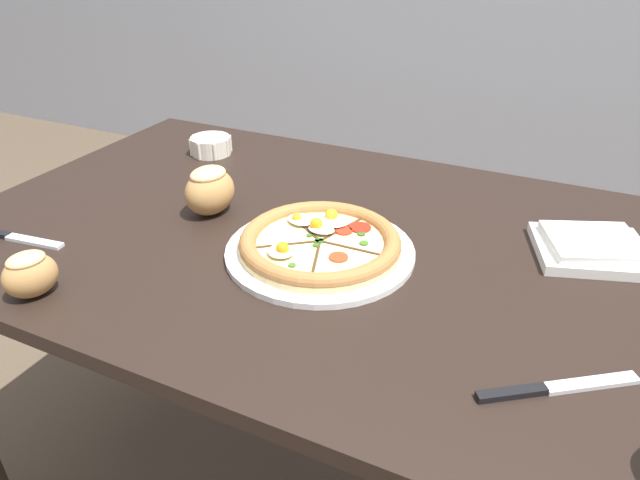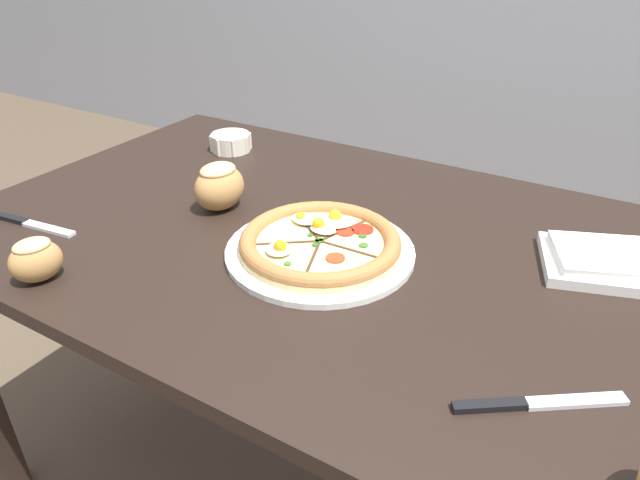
{
  "view_description": "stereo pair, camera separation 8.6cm",
  "coord_description": "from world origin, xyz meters",
  "px_view_note": "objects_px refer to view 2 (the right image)",
  "views": [
    {
      "loc": [
        0.41,
        -0.9,
        1.33
      ],
      "look_at": [
        0.01,
        -0.07,
        0.8
      ],
      "focal_mm": 32.0,
      "sensor_mm": 36.0,
      "label": 1
    },
    {
      "loc": [
        0.48,
        -0.86,
        1.33
      ],
      "look_at": [
        0.01,
        -0.07,
        0.8
      ],
      "focal_mm": 32.0,
      "sensor_mm": 36.0,
      "label": 2
    }
  ],
  "objects_px": {
    "dining_table": "(332,275)",
    "ramekin_bowl": "(231,142)",
    "knife_main": "(31,224)",
    "knife_spare": "(537,403)",
    "napkin_folded": "(601,261)",
    "bread_piece_near": "(219,185)",
    "bread_piece_far": "(35,259)",
    "pizza": "(320,244)"
  },
  "relations": [
    {
      "from": "dining_table",
      "to": "ramekin_bowl",
      "type": "distance_m",
      "value": 0.56
    },
    {
      "from": "dining_table",
      "to": "bread_piece_near",
      "type": "height_order",
      "value": "bread_piece_near"
    },
    {
      "from": "pizza",
      "to": "bread_piece_far",
      "type": "bearing_deg",
      "value": -139.01
    },
    {
      "from": "bread_piece_near",
      "to": "knife_spare",
      "type": "xyz_separation_m",
      "value": [
        0.72,
        -0.24,
        -0.05
      ]
    },
    {
      "from": "napkin_folded",
      "to": "knife_spare",
      "type": "relative_size",
      "value": 1.21
    },
    {
      "from": "napkin_folded",
      "to": "knife_spare",
      "type": "distance_m",
      "value": 0.4
    },
    {
      "from": "pizza",
      "to": "bread_piece_far",
      "type": "xyz_separation_m",
      "value": [
        -0.37,
        -0.32,
        0.02
      ]
    },
    {
      "from": "dining_table",
      "to": "bread_piece_near",
      "type": "relative_size",
      "value": 11.65
    },
    {
      "from": "dining_table",
      "to": "knife_main",
      "type": "relative_size",
      "value": 7.1
    },
    {
      "from": "dining_table",
      "to": "napkin_folded",
      "type": "relative_size",
      "value": 6.37
    },
    {
      "from": "bread_piece_near",
      "to": "dining_table",
      "type": "bearing_deg",
      "value": 3.38
    },
    {
      "from": "knife_main",
      "to": "knife_spare",
      "type": "xyz_separation_m",
      "value": [
        1.0,
        0.02,
        -0.0
      ]
    },
    {
      "from": "ramekin_bowl",
      "to": "knife_spare",
      "type": "bearing_deg",
      "value": -29.71
    },
    {
      "from": "bread_piece_near",
      "to": "bread_piece_far",
      "type": "relative_size",
      "value": 1.24
    },
    {
      "from": "bread_piece_far",
      "to": "napkin_folded",
      "type": "bearing_deg",
      "value": 32.77
    },
    {
      "from": "ramekin_bowl",
      "to": "knife_main",
      "type": "relative_size",
      "value": 0.52
    },
    {
      "from": "knife_spare",
      "to": "bread_piece_far",
      "type": "bearing_deg",
      "value": 154.57
    },
    {
      "from": "dining_table",
      "to": "knife_spare",
      "type": "xyz_separation_m",
      "value": [
        0.45,
        -0.25,
        0.1
      ]
    },
    {
      "from": "bread_piece_near",
      "to": "knife_main",
      "type": "height_order",
      "value": "bread_piece_near"
    },
    {
      "from": "ramekin_bowl",
      "to": "bread_piece_far",
      "type": "xyz_separation_m",
      "value": [
        0.11,
        -0.67,
        0.02
      ]
    },
    {
      "from": "bread_piece_near",
      "to": "pizza",
      "type": "bearing_deg",
      "value": -10.8
    },
    {
      "from": "pizza",
      "to": "knife_spare",
      "type": "bearing_deg",
      "value": -22.74
    },
    {
      "from": "knife_spare",
      "to": "napkin_folded",
      "type": "bearing_deg",
      "value": 51.62
    },
    {
      "from": "ramekin_bowl",
      "to": "knife_spare",
      "type": "relative_size",
      "value": 0.56
    },
    {
      "from": "ramekin_bowl",
      "to": "knife_spare",
      "type": "height_order",
      "value": "ramekin_bowl"
    },
    {
      "from": "dining_table",
      "to": "ramekin_bowl",
      "type": "bearing_deg",
      "value": 149.98
    },
    {
      "from": "pizza",
      "to": "knife_main",
      "type": "bearing_deg",
      "value": -159.79
    },
    {
      "from": "dining_table",
      "to": "ramekin_bowl",
      "type": "height_order",
      "value": "ramekin_bowl"
    },
    {
      "from": "ramekin_bowl",
      "to": "bread_piece_near",
      "type": "bearing_deg",
      "value": -55.02
    },
    {
      "from": "ramekin_bowl",
      "to": "knife_spare",
      "type": "distance_m",
      "value": 1.06
    },
    {
      "from": "napkin_folded",
      "to": "bread_piece_far",
      "type": "relative_size",
      "value": 2.26
    },
    {
      "from": "dining_table",
      "to": "knife_spare",
      "type": "bearing_deg",
      "value": -29.38
    },
    {
      "from": "dining_table",
      "to": "napkin_folded",
      "type": "bearing_deg",
      "value": 16.78
    },
    {
      "from": "ramekin_bowl",
      "to": "knife_main",
      "type": "bearing_deg",
      "value": -98.51
    },
    {
      "from": "ramekin_bowl",
      "to": "knife_spare",
      "type": "xyz_separation_m",
      "value": [
        0.92,
        -0.52,
        -0.02
      ]
    },
    {
      "from": "bread_piece_near",
      "to": "knife_spare",
      "type": "bearing_deg",
      "value": -18.25
    },
    {
      "from": "pizza",
      "to": "bread_piece_near",
      "type": "height_order",
      "value": "bread_piece_near"
    },
    {
      "from": "napkin_folded",
      "to": "knife_main",
      "type": "xyz_separation_m",
      "value": [
        -1.02,
        -0.42,
        -0.01
      ]
    },
    {
      "from": "napkin_folded",
      "to": "bread_piece_near",
      "type": "xyz_separation_m",
      "value": [
        -0.74,
        -0.16,
        0.04
      ]
    },
    {
      "from": "napkin_folded",
      "to": "bread_piece_near",
      "type": "bearing_deg",
      "value": -167.96
    },
    {
      "from": "napkin_folded",
      "to": "bread_piece_near",
      "type": "relative_size",
      "value": 1.83
    },
    {
      "from": "knife_main",
      "to": "ramekin_bowl",
      "type": "bearing_deg",
      "value": 74.5
    }
  ]
}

